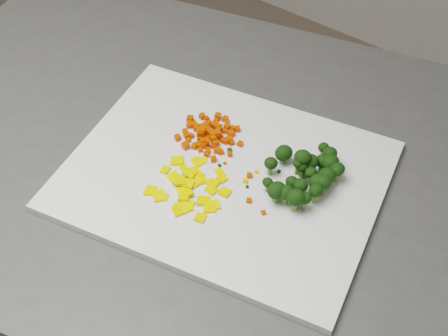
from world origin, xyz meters
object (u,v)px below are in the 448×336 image
Objects in this scene: counter_block at (205,307)px; cutting_board at (224,175)px; broccoli_pile at (301,166)px; pepper_pile at (187,185)px; carrot_pile at (210,132)px.

counter_block is 0.46m from cutting_board.
broccoli_pile is (0.15, 0.04, 0.49)m from counter_block.
pepper_pile is 0.16m from broccoli_pile.
pepper_pile is (0.03, -0.10, -0.01)m from carrot_pile.
broccoli_pile reaches higher than carrot_pile.
broccoli_pile is at bearing 3.82° from carrot_pile.
broccoli_pile is at bearing 29.61° from cutting_board.
cutting_board is at bearing -150.39° from broccoli_pile.
broccoli_pile is at bearing 42.44° from pepper_pile.
pepper_pile is at bearing -137.56° from broccoli_pile.
cutting_board is 0.11m from broccoli_pile.
counter_block is at bearing 116.72° from pepper_pile.
broccoli_pile is (0.09, 0.05, 0.03)m from cutting_board.
carrot_pile is (0.00, 0.03, 0.48)m from counter_block.
cutting_board reaches higher than counter_block.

